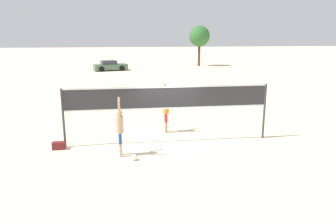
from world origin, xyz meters
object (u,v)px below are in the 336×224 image
object	(u,v)px
volleyball	(134,157)
gear_bag	(59,146)
parked_car_near	(110,66)
tree_left_cluster	(199,36)
volleyball_net	(168,101)
player_blocker	(166,107)
player_spiker	(120,126)

from	to	relation	value
volleyball	gear_bag	bearing A→B (deg)	151.49
parked_car_near	tree_left_cluster	xyz separation A→B (m)	(12.34, 4.35, 3.54)
volleyball_net	volleyball	bearing A→B (deg)	-129.09
volleyball	parked_car_near	size ratio (longest dim) A/B	0.05
volleyball_net	volleyball	world-z (taller)	volleyball_net
volleyball_net	parked_car_near	bearing A→B (deg)	96.61
gear_bag	tree_left_cluster	xyz separation A→B (m)	(13.50, 32.97, 3.97)
player_blocker	gear_bag	distance (m)	4.96
tree_left_cluster	player_blocker	bearing A→B (deg)	-105.96
volleyball_net	player_blocker	world-z (taller)	volleyball_net
tree_left_cluster	volleyball_net	bearing A→B (deg)	-105.46
gear_bag	volleyball_net	bearing A→B (deg)	3.07
player_blocker	volleyball_net	bearing A→B (deg)	-4.09
volleyball_net	player_blocker	distance (m)	1.57
player_blocker	volleyball	distance (m)	3.81
gear_bag	parked_car_near	size ratio (longest dim) A/B	0.11
volleyball	player_spiker	bearing A→B (deg)	132.68
parked_car_near	volleyball	bearing A→B (deg)	-100.75
player_spiker	volleyball	size ratio (longest dim) A/B	10.43
volleyball_net	tree_left_cluster	xyz separation A→B (m)	(9.05, 32.73, 2.31)
tree_left_cluster	player_spiker	bearing A→B (deg)	-107.98
parked_car_near	volleyball_net	bearing A→B (deg)	-97.54
player_spiker	volleyball_net	bearing A→B (deg)	-56.86
volleyball_net	gear_bag	size ratio (longest dim) A/B	17.96
gear_bag	tree_left_cluster	size ratio (longest dim) A/B	0.08
volleyball_net	gear_bag	world-z (taller)	volleyball_net
volleyball_net	parked_car_near	size ratio (longest dim) A/B	1.95
volleyball_net	player_blocker	bearing A→B (deg)	85.91
player_spiker	player_blocker	bearing A→B (deg)	-37.36
player_spiker	gear_bag	xyz separation A→B (m)	(-2.45, 1.06, -1.02)
volleyball_net	player_spiker	xyz separation A→B (m)	(-1.99, -1.30, -0.64)
parked_car_near	gear_bag	bearing A→B (deg)	-106.46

